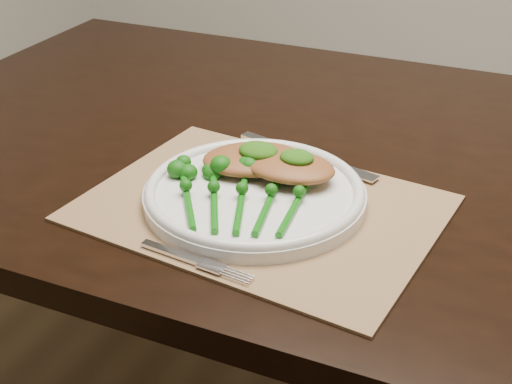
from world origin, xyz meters
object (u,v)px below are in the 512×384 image
at_px(dinner_plate, 255,192).
at_px(chicken_fillet_left, 253,159).
at_px(placemat, 261,208).
at_px(broccolini_bundle, 241,203).
at_px(dining_table, 347,343).

relative_size(dinner_plate, chicken_fillet_left, 2.08).
distance_m(placemat, chicken_fillet_left, 0.08).
bearing_deg(chicken_fillet_left, placemat, -87.25).
bearing_deg(broccolini_bundle, dinner_plate, 74.13).
height_order(dining_table, broccolini_bundle, broccolini_bundle).
xyz_separation_m(dining_table, broccolini_bundle, (-0.09, -0.25, 0.40)).
bearing_deg(dining_table, chicken_fillet_left, -129.30).
xyz_separation_m(chicken_fillet_left, broccolini_bundle, (0.03, -0.10, -0.01)).
height_order(placemat, broccolini_bundle, broccolini_bundle).
bearing_deg(dinner_plate, placemat, -36.41).
distance_m(dinner_plate, broccolini_bundle, 0.05).
bearing_deg(broccolini_bundle, dining_table, 52.87).
height_order(dinner_plate, broccolini_bundle, broccolini_bundle).
xyz_separation_m(placemat, dinner_plate, (-0.01, 0.01, 0.02)).
bearing_deg(chicken_fillet_left, dining_table, 22.50).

